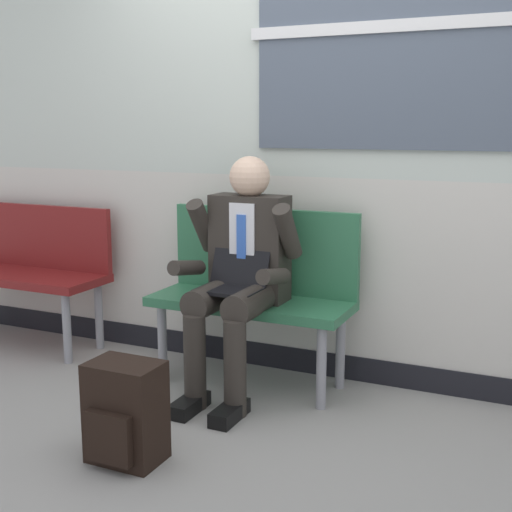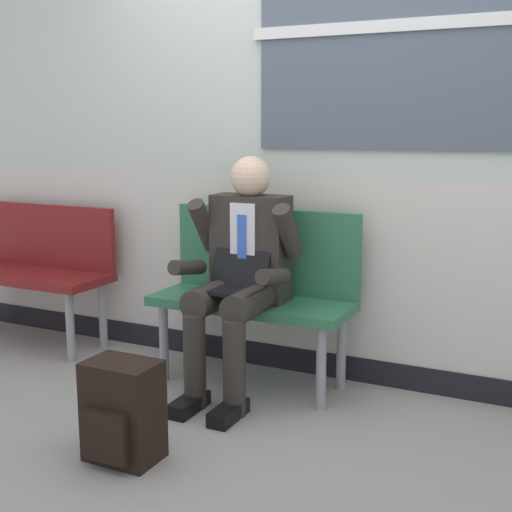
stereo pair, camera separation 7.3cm
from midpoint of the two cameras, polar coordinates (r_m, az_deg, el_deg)
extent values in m
plane|color=gray|center=(3.42, 1.87, -12.91)|extent=(18.00, 18.00, 0.00)
cube|color=beige|center=(3.80, 5.93, -0.68)|extent=(5.32, 0.12, 0.97)
cube|color=black|center=(3.95, 5.78, -8.55)|extent=(5.32, 0.14, 0.14)
cube|color=#4C5666|center=(3.58, 11.61, 18.26)|extent=(1.37, 0.02, 1.19)
cube|color=silver|center=(3.57, 11.57, 18.29)|extent=(1.45, 0.03, 0.06)
cube|color=#2D6B47|center=(3.63, 0.15, -3.97)|extent=(1.07, 0.42, 0.05)
cube|color=#2D6B47|center=(3.73, 1.37, 0.46)|extent=(1.07, 0.04, 0.46)
cylinder|color=gray|center=(3.79, -7.14, -7.16)|extent=(0.05, 0.05, 0.42)
cylinder|color=gray|center=(4.03, -4.80, -6.00)|extent=(0.05, 0.05, 0.42)
cylinder|color=gray|center=(3.39, 6.07, -9.28)|extent=(0.05, 0.05, 0.42)
cylinder|color=gray|center=(3.66, 7.70, -7.79)|extent=(0.05, 0.05, 0.42)
cube|color=maroon|center=(4.53, -18.21, -1.52)|extent=(1.11, 0.42, 0.05)
cube|color=maroon|center=(4.62, -16.82, 1.66)|extent=(1.11, 0.04, 0.40)
cylinder|color=gray|center=(4.17, -14.75, -5.74)|extent=(0.05, 0.05, 0.42)
cylinder|color=gray|center=(4.39, -12.20, -4.79)|extent=(0.05, 0.05, 0.42)
cylinder|color=#2D2823|center=(3.48, -3.00, -3.44)|extent=(0.15, 0.40, 0.15)
cylinder|color=#2D2823|center=(3.40, -4.52, -8.76)|extent=(0.11, 0.11, 0.47)
cube|color=black|center=(3.43, -4.99, -12.24)|extent=(0.10, 0.26, 0.07)
cylinder|color=#2D2823|center=(3.38, 0.27, -3.85)|extent=(0.15, 0.40, 0.15)
cylinder|color=#2D2823|center=(3.30, -1.19, -9.35)|extent=(0.11, 0.11, 0.47)
cube|color=black|center=(3.33, -1.66, -12.93)|extent=(0.10, 0.26, 0.07)
cube|color=#2D2823|center=(3.56, 0.16, 0.70)|extent=(0.40, 0.18, 0.55)
cube|color=silver|center=(3.47, -0.53, 1.26)|extent=(0.14, 0.01, 0.39)
cube|color=blue|center=(3.47, -0.58, 0.76)|extent=(0.05, 0.01, 0.33)
sphere|color=beige|center=(3.51, 0.16, 6.64)|extent=(0.21, 0.21, 0.21)
cylinder|color=#2D2823|center=(3.59, -3.78, 2.54)|extent=(0.09, 0.25, 0.30)
cylinder|color=#2D2823|center=(3.48, -5.13, -0.96)|extent=(0.08, 0.27, 0.12)
cylinder|color=#2D2823|center=(3.38, 3.30, 2.03)|extent=(0.09, 0.25, 0.30)
cylinder|color=#2D2823|center=(3.26, 2.10, -1.72)|extent=(0.08, 0.27, 0.12)
cube|color=black|center=(3.39, -1.63, -2.86)|extent=(0.31, 0.22, 0.02)
cube|color=black|center=(3.48, -0.64, -0.64)|extent=(0.31, 0.08, 0.21)
cube|color=black|center=(2.95, -10.30, -12.57)|extent=(0.30, 0.21, 0.42)
cube|color=black|center=(2.89, -11.76, -14.55)|extent=(0.21, 0.04, 0.21)
camera|label=1|loc=(0.04, -89.37, 0.12)|focal=47.95mm
camera|label=2|loc=(0.04, 90.63, -0.12)|focal=47.95mm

